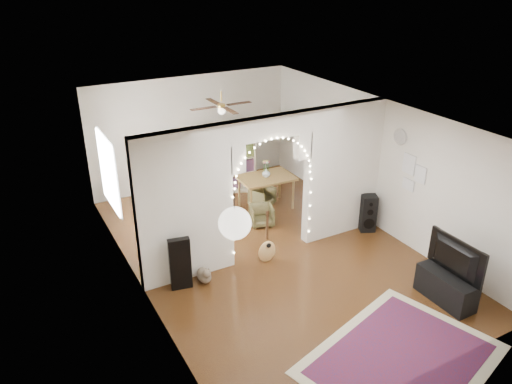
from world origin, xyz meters
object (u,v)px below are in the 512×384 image
floor_speaker (368,213)px  dining_chair_right (262,196)px  bookcase (225,160)px  media_console (446,288)px  dining_table (266,180)px  acoustic_guitar (267,243)px  dining_chair_left (262,215)px

floor_speaker → dining_chair_right: (-1.33, 2.07, -0.17)m
bookcase → media_console: bearing=-54.2°
media_console → dining_table: size_ratio=0.80×
bookcase → dining_chair_right: size_ratio=3.25×
acoustic_guitar → dining_chair_left: (0.62, 1.30, -0.17)m
media_console → acoustic_guitar: bearing=129.5°
floor_speaker → dining_table: floor_speaker is taller
acoustic_guitar → media_console: size_ratio=0.89×
acoustic_guitar → dining_chair_left: acoustic_guitar is taller
floor_speaker → acoustic_guitar: bearing=-154.8°
dining_table → dining_chair_right: 0.48m
dining_table → dining_chair_left: 0.94m
dining_chair_right → bookcase: bearing=84.7°
acoustic_guitar → dining_chair_left: size_ratio=1.87×
bookcase → dining_table: size_ratio=1.26×
dining_chair_left → dining_chair_right: bearing=76.5°
acoustic_guitar → media_console: (1.97, -2.43, -0.14)m
dining_table → dining_chair_left: dining_table is taller
acoustic_guitar → dining_chair_right: acoustic_guitar is taller
media_console → dining_chair_right: 4.62m
acoustic_guitar → floor_speaker: (2.42, 0.04, 0.00)m
media_console → dining_chair_left: bearing=110.3°
acoustic_guitar → dining_table: (1.10, 1.97, 0.29)m
dining_chair_left → dining_table: bearing=70.6°
acoustic_guitar → media_console: bearing=-45.0°
dining_chair_left → media_console: bearing=-53.4°
acoustic_guitar → dining_table: bearing=66.5°
bookcase → dining_table: (0.40, -1.29, -0.10)m
acoustic_guitar → bookcase: size_ratio=0.57×
dining_table → dining_chair_left: size_ratio=2.60×
floor_speaker → bookcase: size_ratio=0.50×
media_console → dining_chair_left: 3.97m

